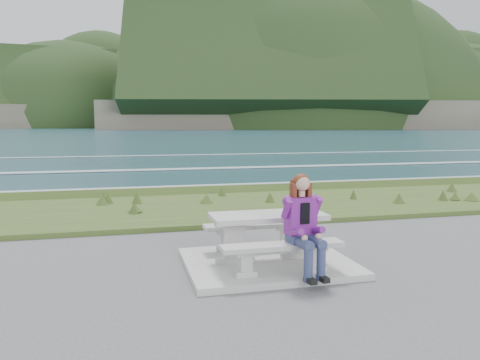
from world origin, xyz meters
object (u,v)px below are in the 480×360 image
(seated_woman, at_px, (306,239))
(bench_landward, at_px, (282,250))
(picnic_table, at_px, (268,224))
(bench_seaward, at_px, (256,229))

(seated_woman, bearing_deg, bench_landward, 148.14)
(picnic_table, xyz_separation_m, bench_landward, (0.00, -0.70, -0.23))
(bench_seaward, bearing_deg, picnic_table, -90.00)
(picnic_table, relative_size, bench_landward, 1.00)
(picnic_table, xyz_separation_m, bench_seaward, (0.00, 0.70, -0.23))
(picnic_table, relative_size, bench_seaward, 1.00)
(bench_landward, height_order, bench_seaward, same)
(picnic_table, height_order, bench_seaward, picnic_table)
(picnic_table, xyz_separation_m, seated_woman, (0.30, -0.84, -0.05))
(picnic_table, height_order, bench_landward, picnic_table)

